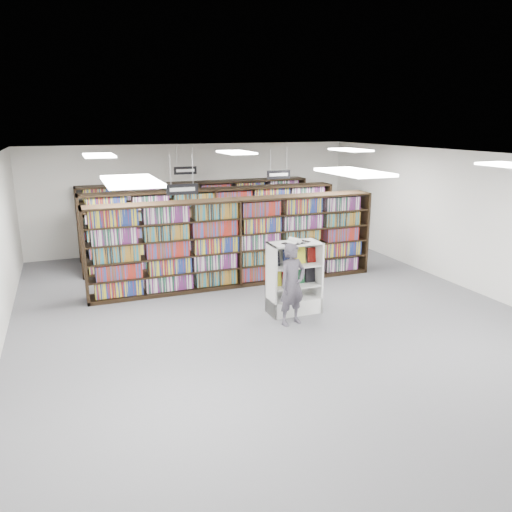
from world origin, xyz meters
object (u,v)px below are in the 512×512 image
object	(u,v)px
bookshelf_row_near	(237,242)
endcap_display	(293,289)
shopper	(292,284)
open_book	(295,241)

from	to	relation	value
bookshelf_row_near	endcap_display	size ratio (longest dim) A/B	4.68
bookshelf_row_near	shopper	size ratio (longest dim) A/B	4.34
bookshelf_row_near	endcap_display	distance (m)	2.25
endcap_display	open_book	world-z (taller)	open_book
endcap_display	shopper	size ratio (longest dim) A/B	0.93
open_book	endcap_display	bearing A→B (deg)	56.98
shopper	endcap_display	bearing A→B (deg)	47.87
bookshelf_row_near	open_book	bearing A→B (deg)	-77.80
bookshelf_row_near	endcap_display	bearing A→B (deg)	-76.94
bookshelf_row_near	shopper	xyz separation A→B (m)	(0.20, -2.70, -0.24)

